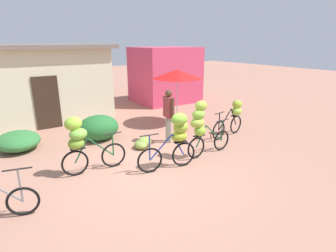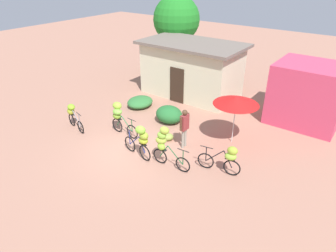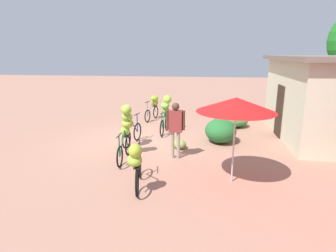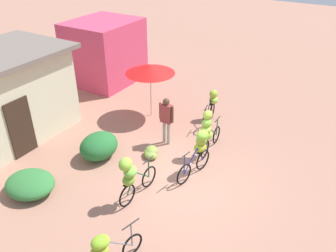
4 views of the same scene
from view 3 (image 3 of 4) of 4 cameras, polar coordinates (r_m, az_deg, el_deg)
name	(u,v)px [view 3 (image 3 of 4)]	position (r m, az deg, el deg)	size (l,w,h in m)	color
ground_plane	(141,142)	(10.57, -5.39, -3.17)	(60.00, 60.00, 0.00)	#A9755F
building_low	(321,97)	(12.23, 28.56, 5.11)	(5.88, 3.43, 3.11)	beige
hedge_bush_front_left	(231,120)	(12.96, 12.55, 1.11)	(1.30, 1.51, 0.55)	#327637
hedge_bush_front_right	(221,131)	(10.57, 10.59, -0.95)	(1.38, 1.14, 0.85)	#256A30
market_umbrella	(236,105)	(6.97, 13.60, 4.21)	(1.93, 1.93, 2.18)	beige
bicycle_leftmost	(154,105)	(14.02, -2.92, 4.32)	(1.54, 0.54, 1.17)	black
bicycle_near_pile	(166,110)	(11.72, -0.47, 3.26)	(1.66, 0.52, 1.51)	black
bicycle_center_loaded	(129,122)	(9.85, -7.93, 0.88)	(1.62, 0.48, 1.50)	black
bicycle_by_shop	(126,127)	(8.83, -8.49, -0.27)	(1.67, 0.44, 1.66)	black
bicycle_rightmost	(136,162)	(6.67, -6.43, -7.29)	(1.67, 0.46, 1.24)	black
banana_pile_on_ground	(179,144)	(9.80, 2.26, -3.68)	(0.70, 0.63, 0.32)	olive
person_vendor	(176,125)	(8.61, 1.53, 0.30)	(0.23, 0.58, 1.76)	gray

